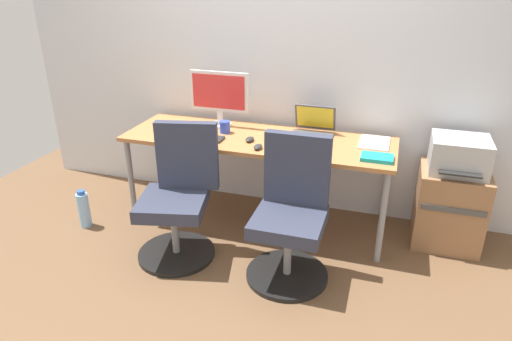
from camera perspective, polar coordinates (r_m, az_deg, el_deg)
The scene contains 18 objects.
ground_plane at distance 3.69m, azimuth 0.24°, elevation -6.29°, with size 5.28×5.28×0.00m, color brown.
back_wall at distance 3.62m, azimuth 2.29°, elevation 15.08°, with size 4.40×0.04×2.60m, color silver.
desk at distance 3.40m, azimuth 0.26°, elevation 3.29°, with size 2.02×0.65×0.71m.
office_chair_left at distance 3.15m, azimuth -9.74°, elevation -3.54°, with size 0.54×0.54×0.94m.
office_chair_right at distance 2.90m, azimuth 4.46°, elevation -5.77°, with size 0.54×0.54×0.94m.
side_cabinet at distance 3.57m, azimuth 23.17°, elevation -4.23°, with size 0.46×0.44×0.58m.
printer at distance 3.41m, azimuth 24.27°, elevation 1.81°, with size 0.38×0.40×0.24m.
water_bottle_on_floor at distance 3.79m, azimuth -20.90°, elevation -4.60°, with size 0.09×0.09×0.31m.
desktop_monitor at distance 3.60m, azimuth -4.66°, elevation 9.51°, with size 0.48×0.18×0.43m.
open_laptop at distance 3.44m, azimuth 7.16°, elevation 5.26°, with size 0.31×0.29×0.22m.
keyboard_by_monitor at distance 3.38m, azimuth -6.96°, elevation 4.16°, with size 0.34×0.12×0.02m, color #2D2D2D.
keyboard_by_laptop at distance 3.07m, azimuth 4.93°, elevation 2.19°, with size 0.34×0.12×0.02m, color silver.
mouse_by_monitor at distance 3.16m, azimuth 0.26°, elevation 3.01°, with size 0.06×0.10×0.03m, color #2D2D2D.
mouse_by_laptop at distance 3.30m, azimuth -0.80°, elevation 3.96°, with size 0.06×0.10×0.03m, color #2D2D2D.
coffee_mug at distance 3.48m, azimuth -3.96°, elevation 5.51°, with size 0.08×0.08×0.09m, color blue.
pen_cup at distance 3.14m, azimuth 7.48°, elevation 3.38°, with size 0.07×0.07×0.10m, color slate.
notebook at distance 3.09m, azimuth 15.03°, elevation 1.58°, with size 0.21×0.15×0.03m, color teal.
paper_pile at distance 3.37m, azimuth 14.72°, elevation 3.41°, with size 0.21×0.30×0.01m, color white.
Camera 1 is at (0.95, -3.04, 1.86)m, focal length 31.70 mm.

